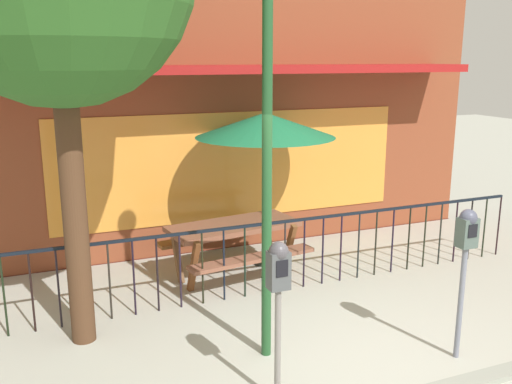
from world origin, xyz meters
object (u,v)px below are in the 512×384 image
picnic_table_left (233,235)px  parking_meter_near (278,281)px  parking_meter_far (466,245)px  street_lamp (267,96)px  patio_umbrella (265,126)px

picnic_table_left → parking_meter_near: parking_meter_near is taller
parking_meter_near → parking_meter_far: parking_meter_far is taller
picnic_table_left → parking_meter_near: bearing=-102.6°
picnic_table_left → street_lamp: bearing=-101.1°
picnic_table_left → parking_meter_near: (-0.66, -2.97, 0.56)m
picnic_table_left → patio_umbrella: (0.61, 0.32, 1.47)m
parking_meter_far → street_lamp: 2.44m
picnic_table_left → parking_meter_far: (1.38, -2.95, 0.61)m
parking_meter_far → parking_meter_near: bearing=-179.5°
patio_umbrella → street_lamp: size_ratio=0.55×
picnic_table_left → street_lamp: 3.00m
parking_meter_near → parking_meter_far: (2.04, 0.02, 0.06)m
patio_umbrella → parking_meter_near: 3.64m
parking_meter_far → street_lamp: street_lamp is taller
patio_umbrella → picnic_table_left: bearing=-152.6°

